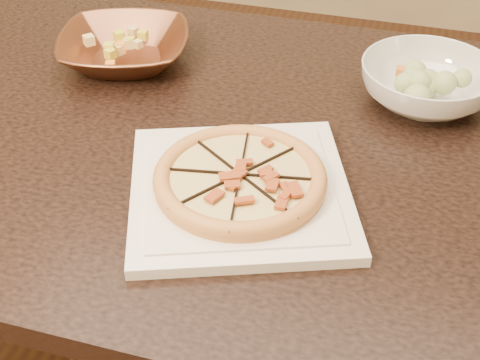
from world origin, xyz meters
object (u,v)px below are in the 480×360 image
(plate, at_px, (240,190))
(salad_bowl, at_px, (426,84))
(pizza, at_px, (240,178))
(dining_table, at_px, (204,173))
(bronze_bowl, at_px, (125,49))

(plate, height_order, salad_bowl, salad_bowl)
(pizza, bearing_deg, dining_table, 125.77)
(bronze_bowl, distance_m, salad_bowl, 0.58)
(dining_table, height_order, bronze_bowl, bronze_bowl)
(dining_table, distance_m, salad_bowl, 0.43)
(plate, height_order, pizza, pizza)
(dining_table, distance_m, plate, 0.22)
(dining_table, distance_m, pizza, 0.23)
(dining_table, xyz_separation_m, salad_bowl, (0.36, 0.19, 0.13))
(dining_table, bearing_deg, bronze_bowl, 141.02)
(dining_table, relative_size, plate, 3.50)
(dining_table, relative_size, bronze_bowl, 5.75)
(plate, relative_size, pizza, 1.62)
(plate, bearing_deg, dining_table, 125.78)
(dining_table, relative_size, pizza, 5.66)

